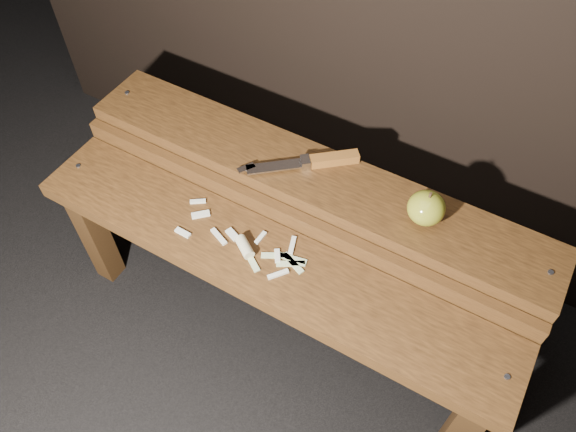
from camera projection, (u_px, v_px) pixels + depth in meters
The scene contains 6 objects.
ground at pixel (278, 325), 1.63m from camera, with size 60.00×60.00×0.00m, color black.
bench_front_tier at pixel (262, 276), 1.32m from camera, with size 1.20×0.20×0.42m.
bench_rear_tier at pixel (309, 196), 1.39m from camera, with size 1.20×0.21×0.50m.
apple at pixel (426, 208), 1.21m from camera, with size 0.08×0.08×0.09m.
knife at pixel (319, 161), 1.33m from camera, with size 0.24×0.20×0.03m.
apple_scraps at pixel (249, 246), 1.28m from camera, with size 0.34×0.13×0.03m.
Camera 1 is at (0.40, -0.63, 1.48)m, focal length 35.00 mm.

